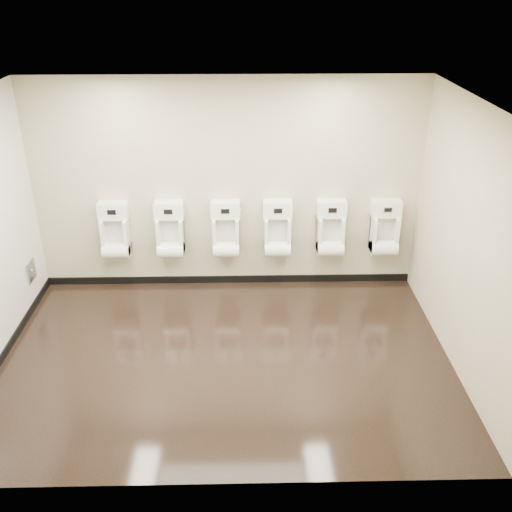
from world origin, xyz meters
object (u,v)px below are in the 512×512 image
(urinal_1, at_px, (170,234))
(urinal_3, at_px, (277,233))
(urinal_4, at_px, (331,232))
(urinal_5, at_px, (385,232))
(urinal_0, at_px, (115,234))
(urinal_2, at_px, (226,233))
(access_panel, at_px, (31,271))

(urinal_1, relative_size, urinal_3, 1.00)
(urinal_4, distance_m, urinal_5, 0.72)
(urinal_3, relative_size, urinal_4, 1.00)
(urinal_4, bearing_deg, urinal_5, 0.00)
(urinal_0, height_order, urinal_5, same)
(urinal_2, height_order, urinal_4, same)
(urinal_5, bearing_deg, urinal_0, 180.00)
(urinal_5, bearing_deg, urinal_1, 180.00)
(urinal_3, distance_m, urinal_4, 0.70)
(urinal_2, distance_m, urinal_3, 0.68)
(urinal_0, xyz_separation_m, urinal_2, (1.45, 0.00, 0.00))
(urinal_2, bearing_deg, urinal_5, 0.00)
(access_panel, xyz_separation_m, urinal_5, (4.55, 0.42, 0.31))
(access_panel, xyz_separation_m, urinal_4, (3.84, 0.42, 0.31))
(urinal_0, xyz_separation_m, urinal_5, (3.54, 0.00, 0.00))
(urinal_2, xyz_separation_m, urinal_3, (0.68, 0.00, 0.00))
(urinal_3, distance_m, urinal_5, 1.42)
(urinal_3, bearing_deg, urinal_0, 180.00)
(urinal_1, height_order, urinal_4, same)
(access_panel, relative_size, urinal_0, 0.34)
(urinal_1, xyz_separation_m, urinal_5, (2.82, 0.00, 0.00))
(urinal_5, bearing_deg, access_panel, -174.73)
(urinal_0, distance_m, urinal_1, 0.72)
(urinal_1, relative_size, urinal_5, 1.00)
(urinal_3, bearing_deg, urinal_4, 0.00)
(urinal_1, height_order, urinal_3, same)
(urinal_0, bearing_deg, urinal_1, 0.00)
(urinal_1, bearing_deg, urinal_4, 0.00)
(access_panel, relative_size, urinal_4, 0.34)
(urinal_1, relative_size, urinal_4, 1.00)
(urinal_0, xyz_separation_m, urinal_3, (2.12, 0.00, 0.00))
(access_panel, distance_m, urinal_0, 1.14)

